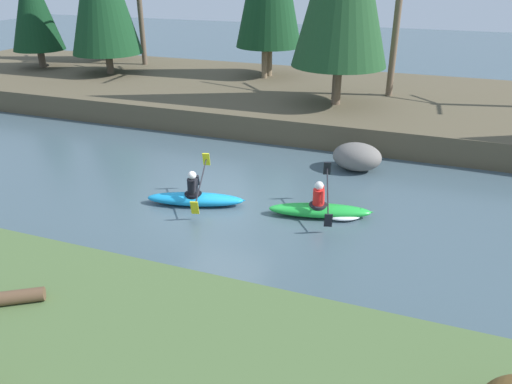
% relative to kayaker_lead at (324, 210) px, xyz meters
% --- Properties ---
extents(ground_plane, '(90.00, 90.00, 0.00)m').
position_rel_kayaker_lead_xyz_m(ground_plane, '(-2.92, -0.12, -0.20)').
color(ground_plane, '#425660').
extents(riverbank_near, '(44.00, 5.52, 0.90)m').
position_rel_kayaker_lead_xyz_m(riverbank_near, '(-2.92, -7.47, 0.25)').
color(riverbank_near, '#4C6638').
rests_on(riverbank_near, ground).
extents(riverbank_far, '(44.00, 10.40, 0.95)m').
position_rel_kayaker_lead_xyz_m(riverbank_far, '(-2.92, 10.25, 0.28)').
color(riverbank_far, brown).
rests_on(riverbank_far, ground).
extents(conifer_tree_far_left, '(2.70, 2.70, 5.61)m').
position_rel_kayaker_lead_xyz_m(conifer_tree_far_left, '(-18.26, 10.29, 4.01)').
color(conifer_tree_far_left, brown).
rests_on(conifer_tree_far_left, riverbank_far).
extents(bare_tree_mid_downstream, '(3.40, 3.36, 6.14)m').
position_rel_kayaker_lead_xyz_m(bare_tree_mid_downstream, '(0.39, 10.37, 3.65)').
color(bare_tree_mid_downstream, brown).
rests_on(bare_tree_mid_downstream, riverbank_far).
extents(kayaker_lead, '(2.78, 2.04, 1.20)m').
position_rel_kayaker_lead_xyz_m(kayaker_lead, '(0.00, 0.00, 0.00)').
color(kayaker_lead, green).
rests_on(kayaker_lead, ground).
extents(kayaker_middle, '(2.77, 2.04, 1.20)m').
position_rel_kayaker_lead_xyz_m(kayaker_middle, '(-3.50, -0.55, 0.02)').
color(kayaker_middle, '#1993D6').
rests_on(kayaker_middle, ground).
extents(boulder_midstream, '(1.57, 1.23, 0.89)m').
position_rel_kayaker_lead_xyz_m(boulder_midstream, '(0.21, 3.64, 0.25)').
color(boulder_midstream, slate).
rests_on(boulder_midstream, ground).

